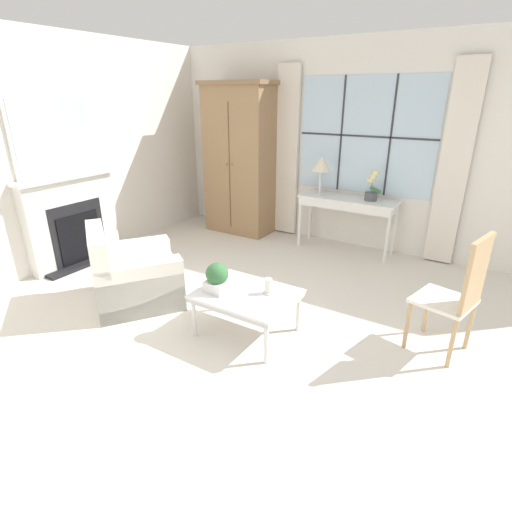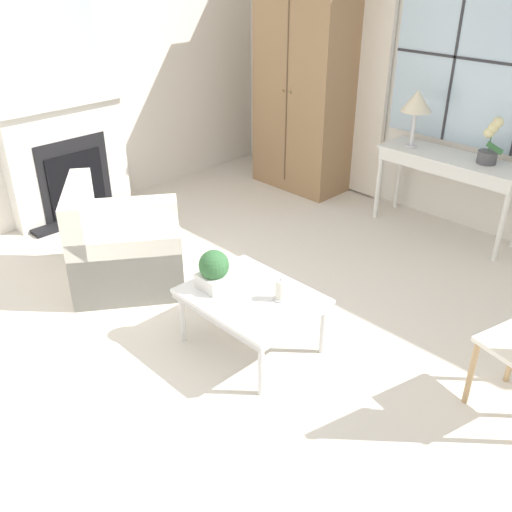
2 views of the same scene
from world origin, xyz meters
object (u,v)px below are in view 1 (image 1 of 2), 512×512
(armchair_upholstered, at_px, (133,277))
(coffee_table, at_px, (247,297))
(armoire, at_px, (240,160))
(potted_plant_small, at_px, (217,278))
(side_chair_wooden, at_px, (459,291))
(console_table, at_px, (348,204))
(table_lamp, at_px, (321,165))
(fireplace, at_px, (71,212))
(potted_orchid, at_px, (372,188))
(pillar_candle, at_px, (268,287))

(armchair_upholstered, bearing_deg, coffee_table, 4.93)
(armoire, bearing_deg, potted_plant_small, -59.79)
(side_chair_wooden, bearing_deg, coffee_table, -158.29)
(console_table, distance_m, potted_plant_small, 2.69)
(side_chair_wooden, bearing_deg, table_lamp, 137.83)
(coffee_table, bearing_deg, armchair_upholstered, -175.07)
(armchair_upholstered, relative_size, side_chair_wooden, 1.09)
(fireplace, xyz_separation_m, armoire, (1.07, 2.28, 0.45))
(armoire, relative_size, side_chair_wooden, 2.09)
(fireplace, bearing_deg, armchair_upholstered, -13.60)
(table_lamp, height_order, potted_orchid, table_lamp)
(potted_orchid, height_order, side_chair_wooden, potted_orchid)
(table_lamp, height_order, pillar_candle, table_lamp)
(console_table, relative_size, pillar_candle, 8.55)
(armoire, distance_m, potted_orchid, 2.08)
(armchair_upholstered, bearing_deg, console_table, 63.10)
(table_lamp, relative_size, coffee_table, 0.62)
(armchair_upholstered, xyz_separation_m, coffee_table, (1.36, 0.12, 0.10))
(potted_orchid, relative_size, armchair_upholstered, 0.35)
(armoire, height_order, table_lamp, armoire)
(console_table, height_order, table_lamp, table_lamp)
(potted_orchid, xyz_separation_m, armchair_upholstered, (-1.66, -2.72, -0.65))
(fireplace, xyz_separation_m, table_lamp, (2.43, 2.28, 0.50))
(potted_orchid, height_order, pillar_candle, potted_orchid)
(fireplace, relative_size, potted_plant_small, 7.62)
(armchair_upholstered, bearing_deg, side_chair_wooden, 14.40)
(potted_orchid, height_order, armchair_upholstered, potted_orchid)
(console_table, xyz_separation_m, potted_plant_small, (-0.24, -2.68, -0.11))
(console_table, bearing_deg, potted_plant_small, -95.08)
(fireplace, height_order, table_lamp, fireplace)
(fireplace, bearing_deg, potted_orchid, 36.97)
(table_lamp, xyz_separation_m, potted_orchid, (0.71, 0.09, -0.26))
(armchair_upholstered, xyz_separation_m, side_chair_wooden, (3.01, 0.77, 0.33))
(fireplace, relative_size, potted_orchid, 5.03)
(armoire, relative_size, potted_plant_small, 8.28)
(console_table, relative_size, table_lamp, 2.50)
(fireplace, distance_m, table_lamp, 3.37)
(armoire, xyz_separation_m, side_chair_wooden, (3.42, -1.86, -0.54))
(side_chair_wooden, relative_size, potted_plant_small, 3.97)
(console_table, height_order, potted_plant_small, console_table)
(potted_orchid, bearing_deg, coffee_table, -96.52)
(side_chair_wooden, bearing_deg, potted_plant_small, -157.88)
(potted_orchid, distance_m, pillar_candle, 2.55)
(armoire, bearing_deg, fireplace, -115.14)
(coffee_table, bearing_deg, potted_plant_small, -155.13)
(coffee_table, xyz_separation_m, potted_plant_small, (-0.24, -0.11, 0.18))
(potted_plant_small, bearing_deg, table_lamp, 93.71)
(armoire, relative_size, coffee_table, 2.61)
(console_table, height_order, side_chair_wooden, side_chair_wooden)
(fireplace, bearing_deg, table_lamp, 43.14)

